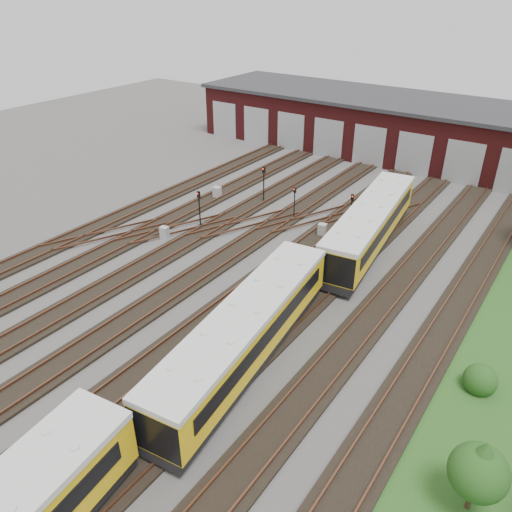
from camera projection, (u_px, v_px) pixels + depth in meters
The scene contains 14 objects.
ground at pixel (165, 325), 30.12m from camera, with size 120.00×120.00×0.00m, color #44423F.
track_network at pixel (169, 318), 30.57m from camera, with size 30.40×70.00×0.33m.
maintenance_shed at pixel (408, 128), 57.10m from camera, with size 51.00×12.50×6.35m.
metro_train at pixel (246, 333), 26.26m from camera, with size 4.70×47.76×3.21m.
signal_mast_0 at pixel (199, 204), 40.87m from camera, with size 0.31×0.30×3.19m.
signal_mast_1 at pixel (264, 180), 45.36m from camera, with size 0.30×0.29×3.44m.
signal_mast_2 at pixel (351, 208), 39.97m from camera, with size 0.29×0.28×3.35m.
signal_mast_3 at pixel (294, 200), 42.12m from camera, with size 0.26×0.24×2.99m.
relay_cabinet_1 at pixel (217, 193), 46.96m from camera, with size 0.69×0.57×1.15m, color #AAACAF.
relay_cabinet_2 at pixel (165, 233), 39.71m from camera, with size 0.63×0.53×1.06m, color #AAACAF.
relay_cabinet_3 at pixel (322, 230), 40.13m from camera, with size 0.65×0.54×1.08m, color #AAACAF.
relay_cabinet_4 at pixel (293, 274), 34.28m from camera, with size 0.61×0.51×1.01m, color #AAACAF.
tree_3 at pixel (480, 468), 18.58m from camera, with size 2.26×2.26×3.75m.
bush_0 at pixel (481, 376), 25.05m from camera, with size 1.69×1.69×1.69m, color #1E4614.
Camera 1 is at (18.42, -16.66, 18.40)m, focal length 35.00 mm.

